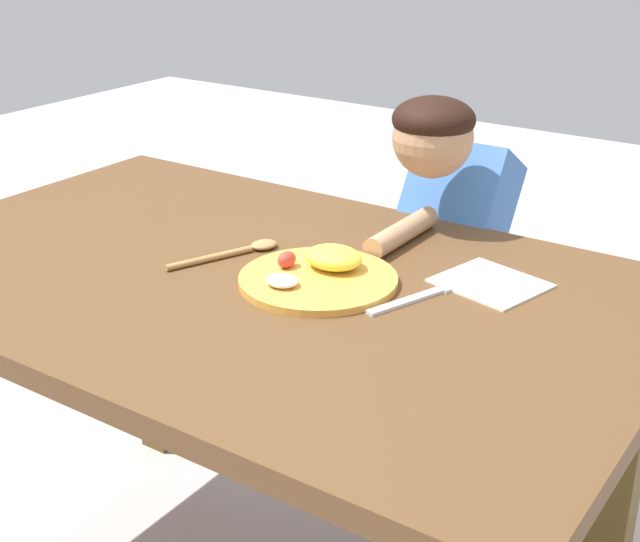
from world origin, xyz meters
TOP-DOWN VIEW (x-y plane):
  - dining_table at (0.00, 0.00)m, footprint 1.36×0.85m
  - plate at (0.11, 0.04)m, footprint 0.26×0.26m
  - fork at (0.29, 0.08)m, footprint 0.10×0.23m
  - spoon at (-0.07, 0.06)m, footprint 0.11×0.21m
  - person at (0.14, 0.49)m, footprint 0.20×0.46m
  - napkin at (0.35, 0.18)m, footprint 0.19×0.18m

SIDE VIEW (x-z plane):
  - person at x=0.14m, z-range 0.03..1.01m
  - dining_table at x=0.00m, z-range 0.25..0.97m
  - napkin at x=0.35m, z-range 0.73..0.73m
  - fork at x=0.29m, z-range 0.73..0.73m
  - spoon at x=-0.07m, z-range 0.73..0.74m
  - plate at x=0.11m, z-range 0.72..0.77m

